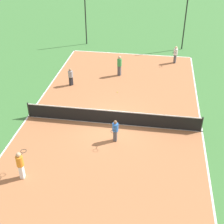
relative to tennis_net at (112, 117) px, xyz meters
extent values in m
plane|color=#3D7538|center=(0.00, 0.00, -0.55)|extent=(80.00, 80.00, 0.00)
cube|color=#AD6B42|center=(0.00, 0.00, -0.54)|extent=(11.35, 24.03, 0.02)
cube|color=white|center=(-5.63, 0.00, -0.53)|extent=(0.10, 24.03, 0.00)
cube|color=white|center=(5.63, 0.00, -0.53)|extent=(0.10, 24.03, 0.00)
cube|color=white|center=(0.00, 11.96, -0.53)|extent=(11.35, 0.10, 0.00)
cube|color=white|center=(0.00, 0.00, -0.53)|extent=(11.35, 0.10, 0.00)
cylinder|color=black|center=(-5.53, 0.00, -0.01)|extent=(0.10, 0.10, 1.04)
cylinder|color=black|center=(5.53, 0.00, -0.01)|extent=(0.10, 0.10, 1.04)
cube|color=black|center=(0.00, 0.00, -0.03)|extent=(11.05, 0.03, 0.99)
cube|color=white|center=(0.00, 0.00, 0.43)|extent=(11.05, 0.04, 0.06)
cube|color=#4C4C51|center=(0.46, -1.69, -0.18)|extent=(0.21, 0.26, 0.70)
cylinder|color=blue|center=(0.46, -1.69, 0.41)|extent=(0.38, 0.38, 0.49)
sphere|color=brown|center=(0.46, -1.69, 0.76)|extent=(0.21, 0.21, 0.21)
cylinder|color=#262626|center=(0.44, -2.01, 0.54)|extent=(0.04, 0.28, 0.03)
torus|color=black|center=(0.43, -2.29, 0.54)|extent=(0.32, 0.32, 0.02)
cube|color=black|center=(-3.98, 4.80, -0.18)|extent=(0.31, 0.32, 0.70)
cylinder|color=gray|center=(-3.98, 4.80, 0.42)|extent=(0.50, 0.50, 0.49)
sphere|color=#A87A56|center=(-3.98, 4.80, 0.77)|extent=(0.21, 0.21, 0.21)
cube|color=#4C4C51|center=(-0.49, 7.12, -0.10)|extent=(0.30, 0.27, 0.85)
cylinder|color=green|center=(-0.49, 7.12, 0.62)|extent=(0.46, 0.46, 0.60)
sphere|color=tan|center=(-0.49, 7.12, 1.05)|extent=(0.26, 0.26, 0.26)
cube|color=#4C4C51|center=(4.09, 10.46, -0.14)|extent=(0.26, 0.30, 0.77)
cylinder|color=white|center=(4.09, 10.46, 0.52)|extent=(0.44, 0.44, 0.54)
sphere|color=beige|center=(4.09, 10.46, 0.90)|extent=(0.23, 0.23, 0.23)
cylinder|color=#262626|center=(4.01, 10.15, 0.65)|extent=(0.10, 0.28, 0.03)
torus|color=black|center=(3.93, 9.88, 0.65)|extent=(0.37, 0.37, 0.02)
cube|color=white|center=(-3.74, -5.47, -0.13)|extent=(0.21, 0.26, 0.80)
cylinder|color=orange|center=(-3.74, -5.47, 0.56)|extent=(0.37, 0.37, 0.56)
sphere|color=tan|center=(-3.74, -5.47, 0.96)|extent=(0.24, 0.24, 0.24)
cylinder|color=#262626|center=(-3.75, -5.15, 0.70)|extent=(0.04, 0.28, 0.03)
torus|color=black|center=(-3.76, -4.87, 0.70)|extent=(0.32, 0.32, 0.02)
sphere|color=#CCE033|center=(-0.24, 4.13, -0.49)|extent=(0.07, 0.07, 0.07)
cylinder|color=black|center=(-4.84, 14.08, 1.95)|extent=(0.12, 0.12, 5.00)
cylinder|color=black|center=(4.84, 14.08, 1.95)|extent=(0.12, 0.12, 5.00)
camera|label=1|loc=(2.52, -16.25, 10.77)|focal=50.00mm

